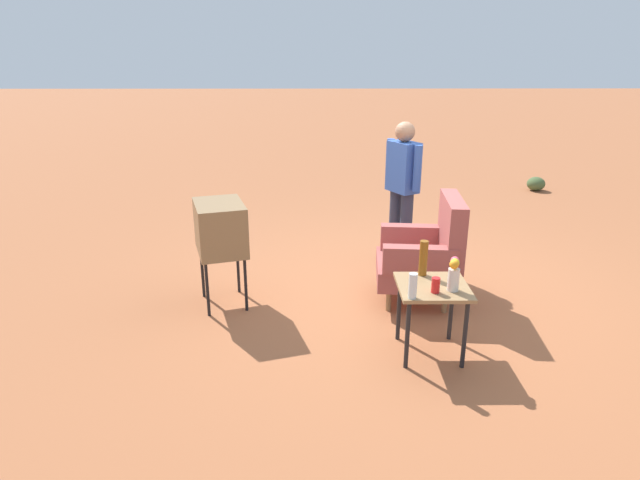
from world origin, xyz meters
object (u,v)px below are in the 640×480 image
at_px(side_table, 432,295).
at_px(bottle_tall_amber, 423,258).
at_px(bottle_short_clear, 413,286).
at_px(soda_can_red, 436,285).
at_px(tv_on_stand, 221,228).
at_px(flower_vase, 454,273).
at_px(person_standing, 402,185).
at_px(armchair, 427,253).

xyz_separation_m(side_table, bottle_tall_amber, (-0.21, -0.05, 0.24)).
distance_m(side_table, bottle_short_clear, 0.36).
distance_m(side_table, soda_can_red, 0.20).
height_order(tv_on_stand, flower_vase, tv_on_stand).
distance_m(tv_on_stand, flower_vase, 2.22).
xyz_separation_m(bottle_short_clear, flower_vase, (-0.14, 0.34, 0.05)).
bearing_deg(tv_on_stand, bottle_short_clear, 54.14).
distance_m(side_table, person_standing, 2.08).
bearing_deg(armchair, bottle_short_clear, -16.27).
height_order(armchair, bottle_tall_amber, armchair).
bearing_deg(bottle_tall_amber, soda_can_red, 5.93).
relative_size(armchair, soda_can_red, 8.69).
relative_size(tv_on_stand, person_standing, 0.63).
bearing_deg(side_table, tv_on_stand, -117.23).
height_order(side_table, bottle_tall_amber, bottle_tall_amber).
height_order(tv_on_stand, soda_can_red, tv_on_stand).
bearing_deg(bottle_tall_amber, tv_on_stand, -112.33).
bearing_deg(soda_can_red, person_standing, 178.42).
xyz_separation_m(side_table, person_standing, (-2.04, 0.05, 0.42)).
distance_m(soda_can_red, bottle_tall_amber, 0.36).
bearing_deg(tv_on_stand, side_table, 62.77).
relative_size(armchair, side_table, 1.74).
relative_size(side_table, person_standing, 0.37).
bearing_deg(bottle_short_clear, armchair, 163.73).
height_order(armchair, tv_on_stand, armchair).
bearing_deg(person_standing, soda_can_red, -1.58).
bearing_deg(bottle_tall_amber, flower_vase, 30.38).
bearing_deg(soda_can_red, armchair, 171.72).
relative_size(side_table, bottle_short_clear, 3.05).
bearing_deg(bottle_short_clear, bottle_tall_amber, 160.14).
bearing_deg(bottle_short_clear, side_table, 138.24).
bearing_deg(bottle_short_clear, person_standing, 173.58).
xyz_separation_m(armchair, flower_vase, (1.10, -0.02, 0.26)).
bearing_deg(bottle_tall_amber, person_standing, 177.01).
bearing_deg(side_table, bottle_tall_amber, -167.25).
distance_m(person_standing, soda_can_red, 2.19).
bearing_deg(side_table, armchair, 171.30).
relative_size(person_standing, bottle_tall_amber, 5.47).
bearing_deg(side_table, person_standing, 178.65).
distance_m(person_standing, bottle_tall_amber, 1.84).
distance_m(bottle_short_clear, flower_vase, 0.37).
distance_m(armchair, person_standing, 1.13).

